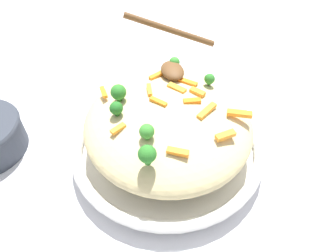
% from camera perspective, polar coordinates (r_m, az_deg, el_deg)
% --- Properties ---
extents(ground_plane, '(2.40, 2.40, 0.00)m').
position_cam_1_polar(ground_plane, '(0.59, -0.00, -5.12)').
color(ground_plane, silver).
extents(serving_bowl, '(0.35, 0.35, 0.04)m').
position_cam_1_polar(serving_bowl, '(0.58, -0.00, -3.60)').
color(serving_bowl, white).
rests_on(serving_bowl, ground_plane).
extents(pasta_mound, '(0.30, 0.29, 0.09)m').
position_cam_1_polar(pasta_mound, '(0.53, -0.00, 0.53)').
color(pasta_mound, '#DBC689').
rests_on(pasta_mound, serving_bowl).
extents(carrot_piece_0, '(0.03, 0.03, 0.01)m').
position_cam_1_polar(carrot_piece_0, '(0.50, -1.78, 4.39)').
color(carrot_piece_0, orange).
rests_on(carrot_piece_0, pasta_mound).
extents(carrot_piece_1, '(0.02, 0.03, 0.01)m').
position_cam_1_polar(carrot_piece_1, '(0.51, 4.41, 4.54)').
color(carrot_piece_1, orange).
rests_on(carrot_piece_1, pasta_mound).
extents(carrot_piece_2, '(0.03, 0.03, 0.01)m').
position_cam_1_polar(carrot_piece_2, '(0.53, 1.60, 6.93)').
color(carrot_piece_2, orange).
rests_on(carrot_piece_2, pasta_mound).
extents(carrot_piece_3, '(0.03, 0.02, 0.01)m').
position_cam_1_polar(carrot_piece_3, '(0.53, 5.40, 6.17)').
color(carrot_piece_3, orange).
rests_on(carrot_piece_3, pasta_mound).
extents(carrot_piece_4, '(0.03, 0.03, 0.01)m').
position_cam_1_polar(carrot_piece_4, '(0.55, 3.57, 7.94)').
color(carrot_piece_4, orange).
rests_on(carrot_piece_4, pasta_mound).
extents(carrot_piece_5, '(0.03, 0.04, 0.01)m').
position_cam_1_polar(carrot_piece_5, '(0.50, 7.11, 2.76)').
color(carrot_piece_5, orange).
rests_on(carrot_piece_5, pasta_mound).
extents(carrot_piece_6, '(0.03, 0.04, 0.01)m').
position_cam_1_polar(carrot_piece_6, '(0.50, 12.97, 2.24)').
color(carrot_piece_6, orange).
rests_on(carrot_piece_6, pasta_mound).
extents(carrot_piece_7, '(0.02, 0.03, 0.01)m').
position_cam_1_polar(carrot_piece_7, '(0.48, -9.12, -0.47)').
color(carrot_piece_7, orange).
rests_on(carrot_piece_7, pasta_mound).
extents(carrot_piece_8, '(0.03, 0.03, 0.01)m').
position_cam_1_polar(carrot_piece_8, '(0.44, 1.79, -4.72)').
color(carrot_piece_8, orange).
rests_on(carrot_piece_8, pasta_mound).
extents(carrot_piece_9, '(0.02, 0.04, 0.01)m').
position_cam_1_polar(carrot_piece_9, '(0.57, -1.59, 9.45)').
color(carrot_piece_9, orange).
rests_on(carrot_piece_9, pasta_mound).
extents(carrot_piece_10, '(0.01, 0.03, 0.01)m').
position_cam_1_polar(carrot_piece_10, '(0.47, 10.47, -1.68)').
color(carrot_piece_10, orange).
rests_on(carrot_piece_10, pasta_mound).
extents(carrot_piece_11, '(0.03, 0.01, 0.01)m').
position_cam_1_polar(carrot_piece_11, '(0.54, -11.72, 6.10)').
color(carrot_piece_11, orange).
rests_on(carrot_piece_11, pasta_mound).
extents(carrot_piece_12, '(0.03, 0.01, 0.01)m').
position_cam_1_polar(carrot_piece_12, '(0.53, -3.42, 6.58)').
color(carrot_piece_12, orange).
rests_on(carrot_piece_12, pasta_mound).
extents(broccoli_floret_0, '(0.03, 0.03, 0.03)m').
position_cam_1_polar(broccoli_floret_0, '(0.42, -3.81, -5.21)').
color(broccoli_floret_0, '#296820').
rests_on(broccoli_floret_0, pasta_mound).
extents(broccoli_floret_1, '(0.02, 0.02, 0.03)m').
position_cam_1_polar(broccoli_floret_1, '(0.49, -9.45, 3.20)').
color(broccoli_floret_1, '#205B1C').
rests_on(broccoli_floret_1, pasta_mound).
extents(broccoli_floret_2, '(0.02, 0.02, 0.02)m').
position_cam_1_polar(broccoli_floret_2, '(0.58, 1.18, 11.57)').
color(broccoli_floret_2, '#377928').
rests_on(broccoli_floret_2, pasta_mound).
extents(broccoli_floret_3, '(0.02, 0.02, 0.03)m').
position_cam_1_polar(broccoli_floret_3, '(0.45, -3.89, -1.02)').
color(broccoli_floret_3, '#377928').
rests_on(broccoli_floret_3, pasta_mound).
extents(broccoli_floret_4, '(0.03, 0.03, 0.03)m').
position_cam_1_polar(broccoli_floret_4, '(0.52, -9.06, 6.09)').
color(broccoli_floret_4, '#296820').
rests_on(broccoli_floret_4, pasta_mound).
extents(broccoli_floret_5, '(0.02, 0.02, 0.02)m').
position_cam_1_polar(broccoli_floret_5, '(0.55, 7.61, 8.52)').
color(broccoli_floret_5, '#296820').
rests_on(broccoli_floret_5, pasta_mound).
extents(serving_spoon, '(0.14, 0.17, 0.08)m').
position_cam_1_polar(serving_spoon, '(0.59, 0.65, 13.06)').
color(serving_spoon, brown).
rests_on(serving_spoon, pasta_mound).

